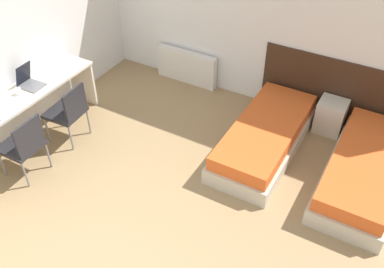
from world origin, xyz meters
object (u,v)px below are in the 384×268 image
object	(u,v)px
nightstand	(330,116)
chair_near_notebook	(24,144)
bed_near_door	(364,170)
chair_near_laptop	(68,110)
bed_near_window	(265,137)
laptop	(29,81)

from	to	relation	value
nightstand	chair_near_notebook	size ratio (longest dim) A/B	0.56
bed_near_door	chair_near_laptop	bearing A→B (deg)	-163.17
bed_near_door	chair_near_notebook	size ratio (longest dim) A/B	2.33
bed_near_window	bed_near_door	size ratio (longest dim) A/B	1.00
bed_near_door	chair_near_laptop	xyz separation A→B (m)	(-3.73, -1.13, 0.29)
laptop	bed_near_door	bearing A→B (deg)	14.26
bed_near_window	bed_near_door	distance (m)	1.31
nightstand	laptop	world-z (taller)	laptop
nightstand	chair_near_laptop	size ratio (longest dim) A/B	0.56
chair_near_notebook	laptop	world-z (taller)	laptop
nightstand	bed_near_window	bearing A→B (deg)	-127.98
bed_near_window	nightstand	distance (m)	1.06
bed_near_door	chair_near_laptop	world-z (taller)	chair_near_laptop
chair_near_laptop	laptop	size ratio (longest dim) A/B	2.76
bed_near_window	bed_near_door	bearing A→B (deg)	0.00
bed_near_window	laptop	bearing A→B (deg)	-157.64
chair_near_laptop	chair_near_notebook	size ratio (longest dim) A/B	1.00
bed_near_window	chair_near_notebook	world-z (taller)	chair_near_notebook
nightstand	chair_near_laptop	world-z (taller)	chair_near_laptop
nightstand	laptop	bearing A→B (deg)	-150.36
laptop	nightstand	bearing A→B (deg)	27.98
bed_near_window	chair_near_notebook	xyz separation A→B (m)	(-2.42, -1.93, 0.29)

